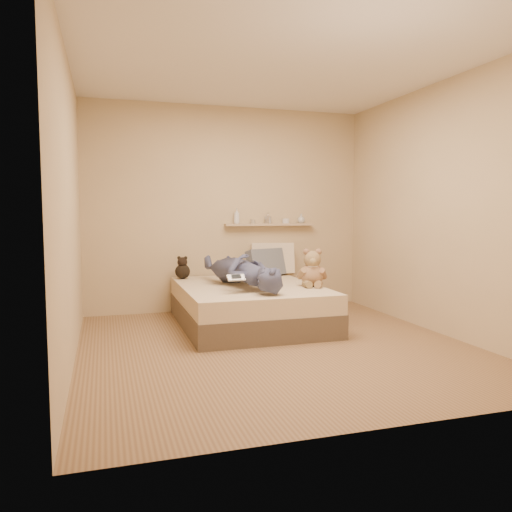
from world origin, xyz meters
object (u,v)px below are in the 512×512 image
object	(u,v)px
bed	(249,305)
game_console	(236,278)
pillow_cream	(273,259)
pillow_grey	(266,263)
person	(242,270)
teddy_bear	(312,271)
dark_plush	(183,269)
wall_shelf	(270,225)

from	to	relation	value
bed	game_console	world-z (taller)	game_console
pillow_cream	pillow_grey	size ratio (longest dim) A/B	1.10
bed	person	distance (m)	0.43
teddy_bear	pillow_cream	xyz separation A→B (m)	(-0.07, 1.13, 0.03)
teddy_bear	dark_plush	size ratio (longest dim) A/B	1.50
pillow_grey	wall_shelf	xyz separation A→B (m)	(0.12, 0.22, 0.48)
pillow_grey	wall_shelf	bearing A→B (deg)	60.65
dark_plush	wall_shelf	world-z (taller)	wall_shelf
pillow_grey	person	xyz separation A→B (m)	(-0.52, -0.77, 0.01)
game_console	dark_plush	size ratio (longest dim) A/B	0.67
pillow_cream	wall_shelf	size ratio (longest dim) A/B	0.46
pillow_cream	pillow_grey	bearing A→B (deg)	-134.83
wall_shelf	teddy_bear	bearing A→B (deg)	-85.74
dark_plush	pillow_cream	bearing A→B (deg)	4.67
pillow_cream	dark_plush	bearing A→B (deg)	-175.33
game_console	dark_plush	bearing A→B (deg)	105.29
wall_shelf	bed	bearing A→B (deg)	-121.18
bed	teddy_bear	bearing A→B (deg)	-24.79
bed	wall_shelf	distance (m)	1.38
bed	game_console	xyz separation A→B (m)	(-0.28, -0.53, 0.39)
pillow_cream	wall_shelf	world-z (taller)	wall_shelf
pillow_grey	person	world-z (taller)	person
game_console	pillow_grey	world-z (taller)	pillow_grey
pillow_cream	bed	bearing A→B (deg)	-124.29
teddy_bear	pillow_grey	distance (m)	1.01
pillow_cream	person	size ratio (longest dim) A/B	0.36
teddy_bear	person	xyz separation A→B (m)	(-0.74, 0.21, 0.01)
person	wall_shelf	distance (m)	1.28
person	dark_plush	bearing A→B (deg)	-65.56
game_console	teddy_bear	world-z (taller)	teddy_bear
teddy_bear	dark_plush	xyz separation A→B (m)	(-1.27, 1.03, -0.05)
dark_plush	person	world-z (taller)	person
person	game_console	bearing A→B (deg)	58.66
person	wall_shelf	bearing A→B (deg)	-131.67
teddy_bear	wall_shelf	size ratio (longest dim) A/B	0.35
dark_plush	wall_shelf	xyz separation A→B (m)	(1.18, 0.18, 0.53)
pillow_cream	wall_shelf	xyz separation A→B (m)	(-0.02, 0.08, 0.45)
bed	pillow_cream	xyz separation A→B (m)	(0.57, 0.83, 0.43)
dark_plush	pillow_grey	world-z (taller)	pillow_grey
bed	pillow_cream	bearing A→B (deg)	55.71
dark_plush	pillow_cream	xyz separation A→B (m)	(1.19, 0.10, 0.08)
dark_plush	wall_shelf	size ratio (longest dim) A/B	0.23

